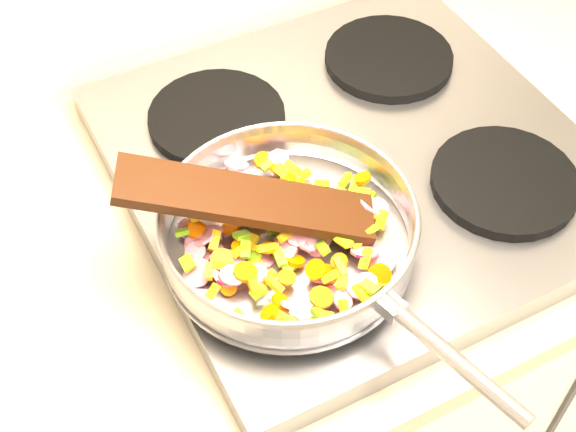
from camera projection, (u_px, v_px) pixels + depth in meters
name	position (u px, v px, depth m)	size (l,w,h in m)	color
cooktop	(354.00, 163.00, 1.09)	(0.60, 0.60, 0.04)	#939399
grate_fl	(314.00, 262.00, 0.95)	(0.19, 0.19, 0.02)	black
grate_fr	(505.00, 181.00, 1.03)	(0.19, 0.19, 0.02)	black
grate_bl	(217.00, 118.00, 1.11)	(0.19, 0.19, 0.02)	black
grate_br	(389.00, 58.00, 1.19)	(0.19, 0.19, 0.02)	black
saute_pan	(289.00, 229.00, 0.93)	(0.35, 0.50, 0.06)	#9E9EA5
vegetable_heap	(284.00, 236.00, 0.94)	(0.27, 0.27, 0.05)	yellow
wooden_spatula	(248.00, 200.00, 0.91)	(0.30, 0.07, 0.01)	black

